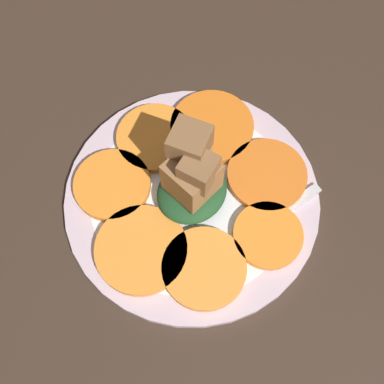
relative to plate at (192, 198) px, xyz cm
name	(u,v)px	position (x,y,z in cm)	size (l,w,h in cm)	color
table_slab	(192,203)	(0.00, 0.00, -1.52)	(120.00, 120.00, 2.00)	#38281E
plate	(192,198)	(0.00, 0.00, 0.00)	(28.57, 28.57, 1.05)	silver
carrot_slice_0	(155,137)	(2.74, 8.00, 1.03)	(8.97, 8.97, 0.90)	orange
carrot_slice_1	(112,184)	(-4.85, 7.58, 1.03)	(8.62, 8.62, 0.90)	orange
carrot_slice_2	(139,248)	(-8.35, 0.26, 1.03)	(9.83, 9.83, 0.90)	orange
carrot_slice_3	(204,268)	(-5.62, -6.37, 1.03)	(8.86, 8.86, 0.90)	orange
carrot_slice_4	(268,235)	(1.54, -9.29, 1.03)	(7.50, 7.50, 0.90)	orange
carrot_slice_5	(267,175)	(7.24, -4.95, 1.03)	(9.02, 9.02, 0.90)	orange
carrot_slice_6	(212,126)	(8.22, 3.83, 1.03)	(9.87, 9.87, 0.90)	orange
center_pile	(192,177)	(0.23, 0.23, 4.74)	(8.13, 7.43, 9.90)	#1E4723
fork	(245,236)	(0.01, -7.42, 0.78)	(19.20, 6.98, 0.40)	silver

